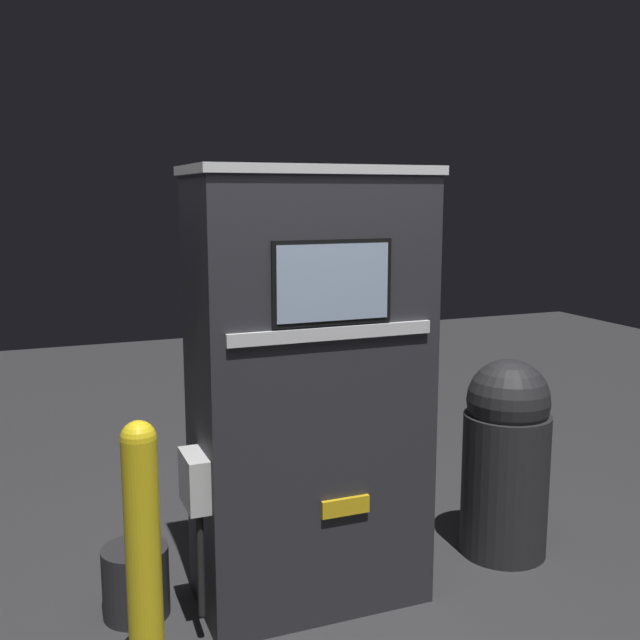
% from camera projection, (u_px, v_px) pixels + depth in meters
% --- Properties ---
extents(ground_plane, '(14.00, 14.00, 0.00)m').
position_uv_depth(ground_plane, '(331.00, 624.00, 3.37)').
color(ground_plane, '#2D2D30').
extents(gas_pump, '(1.15, 0.58, 2.04)m').
position_uv_depth(gas_pump, '(309.00, 391.00, 3.45)').
color(gas_pump, '#28282D').
rests_on(gas_pump, ground_plane).
extents(safety_bollard, '(0.13, 0.13, 1.11)m').
position_uv_depth(safety_bollard, '(143.00, 558.00, 2.77)').
color(safety_bollard, yellow).
rests_on(safety_bollard, ground_plane).
extents(trash_bin, '(0.46, 0.46, 1.07)m').
position_uv_depth(trash_bin, '(506.00, 456.00, 3.98)').
color(trash_bin, '#232326').
rests_on(trash_bin, ground_plane).
extents(squeegee_bucket, '(0.30, 0.30, 0.73)m').
position_uv_depth(squeegee_bucket, '(136.00, 581.00, 3.43)').
color(squeegee_bucket, '#262628').
rests_on(squeegee_bucket, ground_plane).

